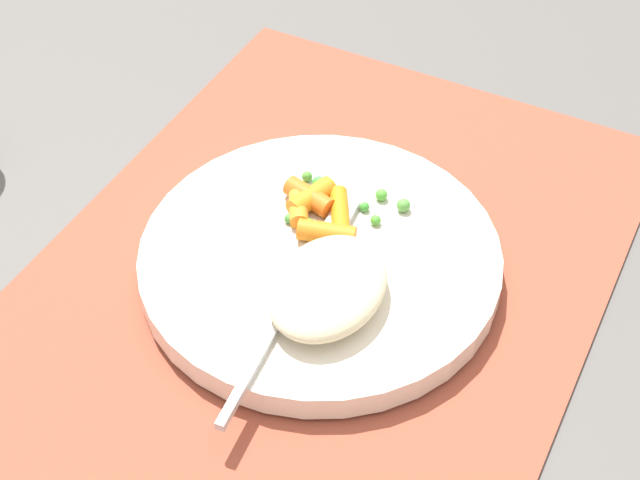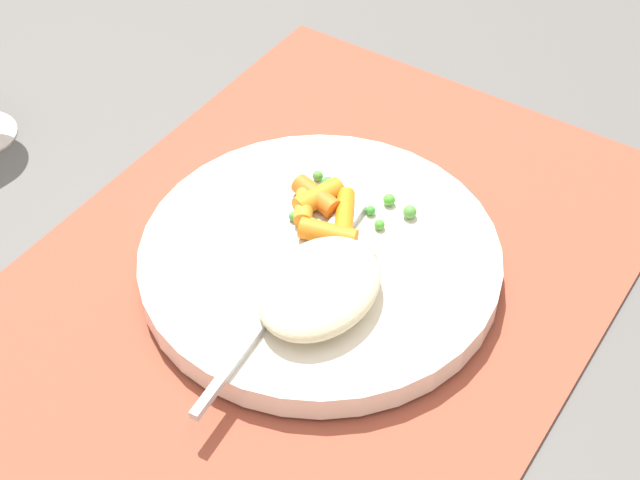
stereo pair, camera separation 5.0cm
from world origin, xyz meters
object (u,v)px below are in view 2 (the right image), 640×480
(plate, at_px, (320,260))
(carrot_portion, at_px, (322,210))
(rice_mound, at_px, (320,288))
(fork, at_px, (298,277))

(plate, relative_size, carrot_portion, 3.78)
(rice_mound, height_order, fork, rice_mound)
(plate, height_order, rice_mound, rice_mound)
(carrot_portion, bearing_deg, rice_mound, -147.68)
(carrot_portion, bearing_deg, fork, -161.62)
(fork, bearing_deg, plate, 5.32)
(fork, bearing_deg, carrot_portion, 18.38)
(plate, height_order, fork, fork)
(plate, distance_m, fork, 0.03)
(plate, xyz_separation_m, rice_mound, (-0.04, -0.03, 0.02))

